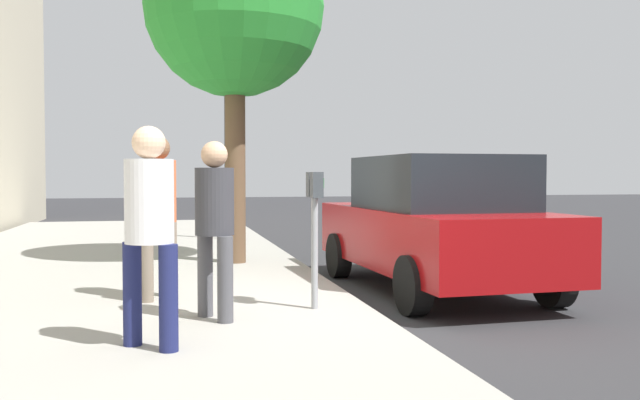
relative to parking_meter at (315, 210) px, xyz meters
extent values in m
plane|color=#2B2B2D|center=(0.49, -0.59, -1.17)|extent=(80.00, 80.00, 0.00)
cube|color=gray|center=(0.49, 2.41, -1.09)|extent=(28.00, 6.00, 0.15)
cylinder|color=gray|center=(0.00, 0.00, -0.44)|extent=(0.07, 0.07, 1.15)
cube|color=#383D42|center=(-0.10, 0.00, 0.26)|extent=(0.16, 0.11, 0.26)
cube|color=#383D42|center=(0.10, 0.00, 0.26)|extent=(0.16, 0.11, 0.26)
cube|color=#268C33|center=(-0.10, -0.06, 0.28)|extent=(0.10, 0.01, 0.10)
cube|color=#268C33|center=(0.10, -0.06, 0.28)|extent=(0.10, 0.01, 0.10)
cylinder|color=#47474C|center=(-0.14, 1.12, -0.61)|extent=(0.15, 0.15, 0.81)
cylinder|color=#47474C|center=(-0.47, 0.96, -0.61)|extent=(0.15, 0.15, 0.81)
cylinder|color=#333338|center=(-0.30, 1.04, 0.11)|extent=(0.37, 0.37, 0.64)
sphere|color=tan|center=(-0.30, 1.04, 0.56)|extent=(0.25, 0.25, 0.25)
cylinder|color=#191E4C|center=(-1.17, 1.76, -0.60)|extent=(0.15, 0.15, 0.84)
cylinder|color=#191E4C|center=(-1.43, 1.48, -0.60)|extent=(0.15, 0.15, 0.84)
cylinder|color=silver|center=(-1.30, 1.62, 0.16)|extent=(0.38, 0.38, 0.66)
sphere|color=beige|center=(-1.30, 1.62, 0.62)|extent=(0.26, 0.26, 0.26)
cylinder|color=#726656|center=(1.06, 1.45, -0.59)|extent=(0.15, 0.15, 0.86)
cylinder|color=#726656|center=(0.75, 1.70, -0.59)|extent=(0.15, 0.15, 0.86)
cylinder|color=#D85933|center=(0.91, 1.58, 0.19)|extent=(0.39, 0.39, 0.68)
sphere|color=brown|center=(0.91, 1.58, 0.66)|extent=(0.27, 0.27, 0.27)
cube|color=maroon|center=(1.60, -1.94, -0.46)|extent=(4.47, 2.01, 0.76)
cube|color=black|center=(1.40, -1.95, 0.26)|extent=(2.26, 1.78, 0.68)
cylinder|color=black|center=(3.00, -1.01, -0.84)|extent=(0.67, 0.25, 0.66)
cylinder|color=black|center=(3.07, -2.76, -0.84)|extent=(0.67, 0.25, 0.66)
cylinder|color=black|center=(0.14, -1.12, -0.84)|extent=(0.67, 0.25, 0.66)
cylinder|color=black|center=(0.21, -2.87, -0.84)|extent=(0.67, 0.25, 0.66)
cylinder|color=brown|center=(3.92, 0.43, 0.56)|extent=(0.32, 0.32, 3.16)
sphere|color=#26872E|center=(3.92, 0.43, 2.98)|extent=(2.79, 2.79, 2.79)
cylinder|color=black|center=(7.96, 0.21, 0.78)|extent=(0.12, 0.12, 3.60)
cube|color=black|center=(7.96, 0.01, 2.13)|extent=(0.24, 0.20, 0.76)
sphere|color=red|center=(7.96, -0.10, 2.37)|extent=(0.14, 0.14, 0.14)
sphere|color=orange|center=(7.96, -0.10, 2.13)|extent=(0.14, 0.14, 0.14)
sphere|color=green|center=(7.96, -0.10, 1.89)|extent=(0.14, 0.14, 0.14)
camera|label=1|loc=(-6.86, 1.48, 0.36)|focal=38.45mm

